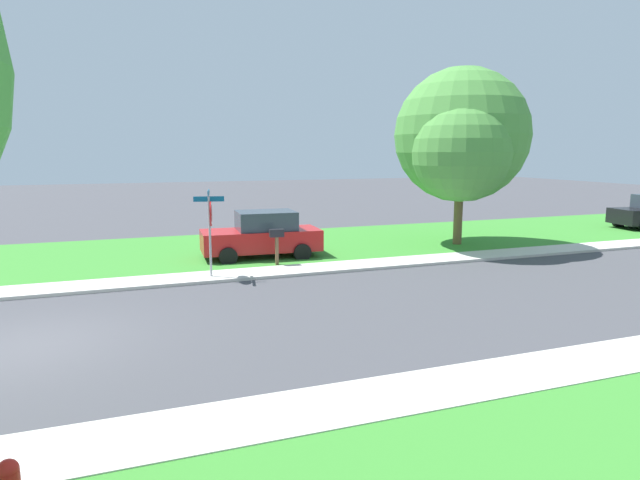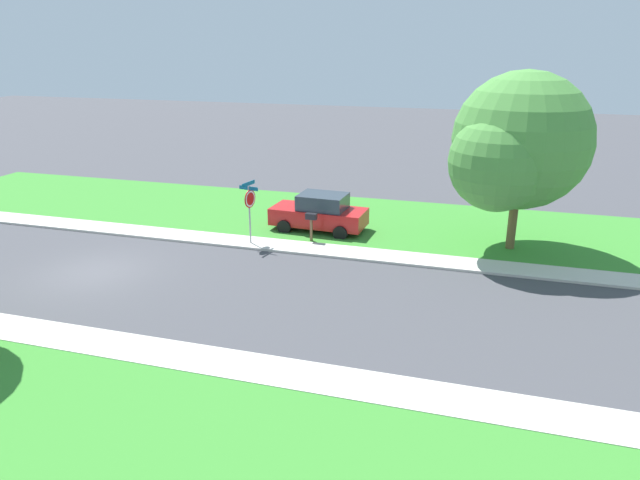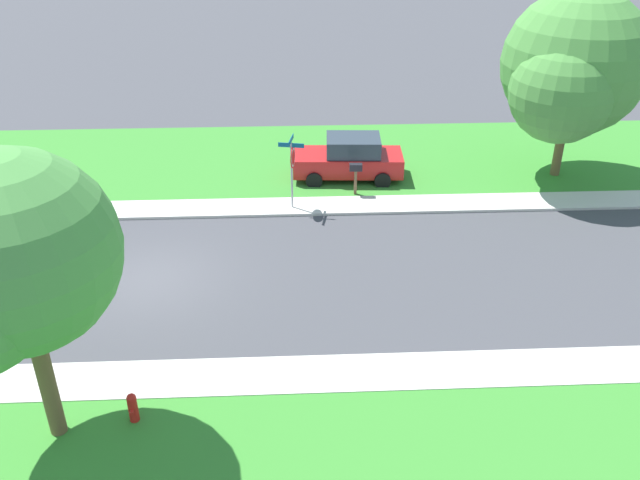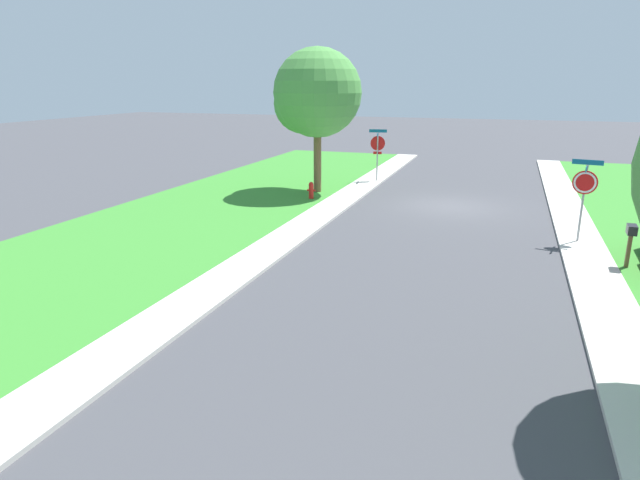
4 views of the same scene
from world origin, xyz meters
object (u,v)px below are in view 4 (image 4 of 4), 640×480
at_px(stop_sign_near_corner, 378,147).
at_px(tree_across_left, 314,96).
at_px(mailbox, 631,235).
at_px(fire_hydrant, 311,191).
at_px(stop_sign_far_corner, 584,187).

bearing_deg(stop_sign_near_corner, tree_across_left, 59.08).
bearing_deg(stop_sign_near_corner, mailbox, 130.77).
distance_m(fire_hydrant, mailbox, 13.20).
height_order(stop_sign_near_corner, tree_across_left, tree_across_left).
bearing_deg(stop_sign_far_corner, stop_sign_near_corner, -45.83).
height_order(stop_sign_far_corner, fire_hydrant, stop_sign_far_corner).
xyz_separation_m(stop_sign_near_corner, fire_hydrant, (1.73, 5.48, -1.44)).
distance_m(stop_sign_far_corner, mailbox, 2.74).
height_order(stop_sign_near_corner, mailbox, stop_sign_near_corner).
relative_size(stop_sign_far_corner, tree_across_left, 0.41).
relative_size(fire_hydrant, mailbox, 0.63).
distance_m(stop_sign_far_corner, tree_across_left, 12.69).
bearing_deg(mailbox, stop_sign_near_corner, -49.23).
bearing_deg(mailbox, tree_across_left, -32.79).
relative_size(tree_across_left, fire_hydrant, 8.06).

